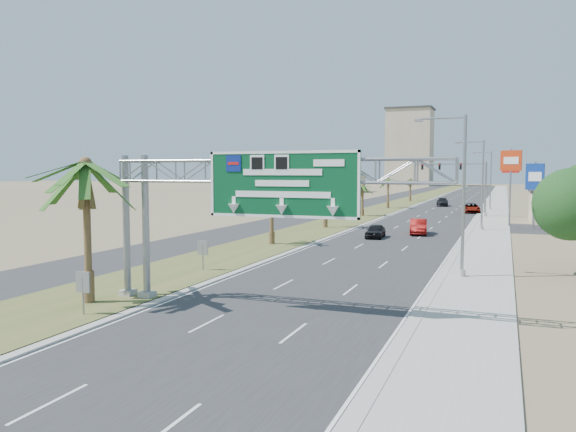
# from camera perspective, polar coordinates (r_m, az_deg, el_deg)

# --- Properties ---
(ground) EXTENTS (600.00, 600.00, 0.00)m
(ground) POSITION_cam_1_polar(r_m,az_deg,el_deg) (18.30, -13.75, -16.66)
(ground) COLOR #8C7A59
(ground) RESTS_ON ground
(road) EXTENTS (12.00, 300.00, 0.02)m
(road) POSITION_cam_1_polar(r_m,az_deg,el_deg) (124.50, 16.62, 1.34)
(road) COLOR #28282B
(road) RESTS_ON ground
(sidewalk_right) EXTENTS (4.00, 300.00, 0.10)m
(sidewalk_right) POSITION_cam_1_polar(r_m,az_deg,el_deg) (124.11, 20.53, 1.25)
(sidewalk_right) COLOR #9E9B93
(sidewalk_right) RESTS_ON ground
(median_grass) EXTENTS (7.00, 300.00, 0.12)m
(median_grass) POSITION_cam_1_polar(r_m,az_deg,el_deg) (125.68, 12.07, 1.48)
(median_grass) COLOR #455525
(median_grass) RESTS_ON ground
(opposing_road) EXTENTS (8.00, 300.00, 0.02)m
(opposing_road) POSITION_cam_1_polar(r_m,az_deg,el_deg) (126.98, 8.95, 1.53)
(opposing_road) COLOR #28282B
(opposing_road) RESTS_ON ground
(sign_gantry) EXTENTS (16.75, 1.24, 7.50)m
(sign_gantry) POSITION_cam_1_polar(r_m,az_deg,el_deg) (26.25, -3.43, 3.40)
(sign_gantry) COLOR gray
(sign_gantry) RESTS_ON ground
(palm_near) EXTENTS (5.70, 5.70, 8.35)m
(palm_near) POSITION_cam_1_polar(r_m,az_deg,el_deg) (29.06, -19.89, 4.97)
(palm_near) COLOR brown
(palm_near) RESTS_ON ground
(palm_row_b) EXTENTS (3.99, 3.99, 5.95)m
(palm_row_b) POSITION_cam_1_polar(r_m,az_deg,el_deg) (49.88, -1.67, 2.62)
(palm_row_b) COLOR brown
(palm_row_b) RESTS_ON ground
(palm_row_c) EXTENTS (3.99, 3.99, 6.75)m
(palm_row_c) POSITION_cam_1_polar(r_m,az_deg,el_deg) (64.90, 3.83, 3.73)
(palm_row_c) COLOR brown
(palm_row_c) RESTS_ON ground
(palm_row_d) EXTENTS (3.99, 3.99, 5.45)m
(palm_row_d) POSITION_cam_1_polar(r_m,az_deg,el_deg) (82.27, 7.58, 3.00)
(palm_row_d) COLOR brown
(palm_row_d) RESTS_ON ground
(palm_row_e) EXTENTS (3.99, 3.99, 6.15)m
(palm_row_e) POSITION_cam_1_polar(r_m,az_deg,el_deg) (100.82, 10.13, 3.63)
(palm_row_e) COLOR brown
(palm_row_e) RESTS_ON ground
(palm_row_f) EXTENTS (3.99, 3.99, 5.75)m
(palm_row_f) POSITION_cam_1_polar(r_m,az_deg,el_deg) (125.45, 12.33, 3.59)
(palm_row_f) COLOR brown
(palm_row_f) RESTS_ON ground
(streetlight_near) EXTENTS (3.27, 0.44, 10.00)m
(streetlight_near) POSITION_cam_1_polar(r_m,az_deg,el_deg) (36.07, 17.08, 1.36)
(streetlight_near) COLOR gray
(streetlight_near) RESTS_ON ground
(streetlight_mid) EXTENTS (3.27, 0.44, 10.00)m
(streetlight_mid) POSITION_cam_1_polar(r_m,az_deg,el_deg) (66.01, 18.97, 2.67)
(streetlight_mid) COLOR gray
(streetlight_mid) RESTS_ON ground
(streetlight_far) EXTENTS (3.27, 0.44, 10.00)m
(streetlight_far) POSITION_cam_1_polar(r_m,az_deg,el_deg) (101.98, 19.78, 3.22)
(streetlight_far) COLOR gray
(streetlight_far) RESTS_ON ground
(signal_mast) EXTENTS (10.28, 0.71, 8.00)m
(signal_mast) POSITION_cam_1_polar(r_m,az_deg,el_deg) (86.05, 18.09, 3.17)
(signal_mast) COLOR gray
(signal_mast) RESTS_ON ground
(median_signback_a) EXTENTS (0.75, 0.08, 2.08)m
(median_signback_a) POSITION_cam_1_polar(r_m,az_deg,el_deg) (27.12, -20.12, -6.63)
(median_signback_a) COLOR gray
(median_signback_a) RESTS_ON ground
(median_signback_b) EXTENTS (0.75, 0.08, 2.08)m
(median_signback_b) POSITION_cam_1_polar(r_m,az_deg,el_deg) (37.19, -8.65, -3.43)
(median_signback_b) COLOR gray
(median_signback_b) RESTS_ON ground
(tower_distant) EXTENTS (20.00, 16.00, 35.00)m
(tower_distant) POSITION_cam_1_polar(r_m,az_deg,el_deg) (267.45, 12.26, 6.79)
(tower_distant) COLOR tan
(tower_distant) RESTS_ON ground
(building_distant_left) EXTENTS (24.00, 14.00, 6.00)m
(building_distant_left) POSITION_cam_1_polar(r_m,az_deg,el_deg) (182.42, 3.69, 3.42)
(building_distant_left) COLOR tan
(building_distant_left) RESTS_ON ground
(car_left_lane) EXTENTS (1.75, 4.04, 1.36)m
(car_left_lane) POSITION_cam_1_polar(r_m,az_deg,el_deg) (56.16, 8.88, -1.54)
(car_left_lane) COLOR black
(car_left_lane) RESTS_ON ground
(car_mid_lane) EXTENTS (2.34, 5.05, 1.60)m
(car_mid_lane) POSITION_cam_1_polar(r_m,az_deg,el_deg) (60.20, 13.10, -1.08)
(car_mid_lane) COLOR #6C0A09
(car_mid_lane) RESTS_ON ground
(car_right_lane) EXTENTS (3.12, 5.62, 1.49)m
(car_right_lane) POSITION_cam_1_polar(r_m,az_deg,el_deg) (93.62, 18.14, 0.75)
(car_right_lane) COLOR gray
(car_right_lane) RESTS_ON ground
(car_far) EXTENTS (2.58, 5.40, 1.52)m
(car_far) POSITION_cam_1_polar(r_m,az_deg,el_deg) (110.44, 15.42, 1.37)
(car_far) COLOR black
(car_far) RESTS_ON ground
(pole_sign_red_near) EXTENTS (2.40, 0.86, 9.26)m
(pole_sign_red_near) POSITION_cam_1_polar(r_m,az_deg,el_deg) (71.49, 21.71, 4.81)
(pole_sign_red_near) COLOR gray
(pole_sign_red_near) RESTS_ON ground
(pole_sign_blue) EXTENTS (2.01, 0.82, 7.69)m
(pole_sign_blue) POSITION_cam_1_polar(r_m,az_deg,el_deg) (70.25, 23.79, 3.43)
(pole_sign_blue) COLOR gray
(pole_sign_blue) RESTS_ON ground
(pole_sign_red_far) EXTENTS (2.21, 0.82, 8.40)m
(pole_sign_red_far) POSITION_cam_1_polar(r_m,az_deg,el_deg) (80.34, 21.68, 4.27)
(pole_sign_red_far) COLOR gray
(pole_sign_red_far) RESTS_ON ground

